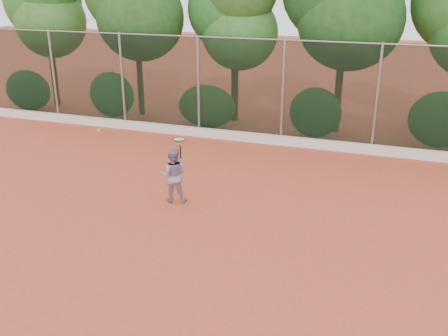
% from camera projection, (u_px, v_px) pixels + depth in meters
% --- Properties ---
extents(ground, '(80.00, 80.00, 0.00)m').
position_uv_depth(ground, '(209.00, 237.00, 10.94)').
color(ground, '#C84B2F').
rests_on(ground, ground).
extents(concrete_curb, '(24.00, 0.20, 0.30)m').
position_uv_depth(concrete_curb, '(279.00, 140.00, 16.91)').
color(concrete_curb, silver).
rests_on(concrete_curb, ground).
extents(tennis_player, '(0.81, 0.71, 1.40)m').
position_uv_depth(tennis_player, '(173.00, 175.00, 12.44)').
color(tennis_player, gray).
rests_on(tennis_player, ground).
extents(chainlink_fence, '(24.09, 0.09, 3.50)m').
position_uv_depth(chainlink_fence, '(283.00, 89.00, 16.46)').
color(chainlink_fence, black).
rests_on(chainlink_fence, ground).
extents(foliage_backdrop, '(23.70, 3.63, 7.55)m').
position_uv_depth(foliage_backdrop, '(283.00, 5.00, 17.46)').
color(foliage_backdrop, '#46281A').
rests_on(foliage_backdrop, ground).
extents(tennis_racket, '(0.33, 0.33, 0.53)m').
position_uv_depth(tennis_racket, '(179.00, 141.00, 12.05)').
color(tennis_racket, black).
rests_on(tennis_racket, ground).
extents(tennis_ball_in_flight, '(0.07, 0.07, 0.07)m').
position_uv_depth(tennis_ball_in_flight, '(99.00, 130.00, 12.81)').
color(tennis_ball_in_flight, '#D6E534').
rests_on(tennis_ball_in_flight, ground).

